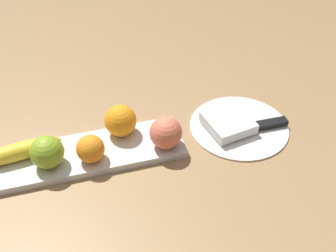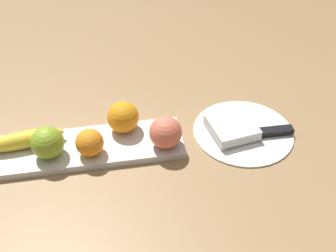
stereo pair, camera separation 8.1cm
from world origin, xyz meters
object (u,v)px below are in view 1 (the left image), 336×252
orange_near_apple (92,149)px  orange_near_banana (122,120)px  peach (167,132)px  dinner_plate (240,126)px  fruit_tray (90,153)px  banana (22,151)px  folded_napkin (229,122)px  knife (265,125)px  apple (48,152)px

orange_near_apple → orange_near_banana: size_ratio=0.83×
peach → dinner_plate: bearing=-171.5°
fruit_tray → orange_near_apple: orange_near_apple is taller
banana → orange_near_apple: (-0.15, 0.05, 0.01)m
orange_near_apple → dinner_plate: bearing=-175.6°
peach → fruit_tray: bearing=-9.5°
peach → dinner_plate: size_ratio=0.30×
folded_napkin → knife: (-0.09, 0.02, -0.01)m
banana → dinner_plate: banana is taller
orange_near_apple → orange_near_banana: bearing=-139.4°
orange_near_apple → folded_napkin: bearing=-175.2°
apple → orange_near_apple: 0.09m
banana → orange_near_apple: orange_near_apple is taller
fruit_tray → banana: (0.14, -0.02, 0.03)m
folded_napkin → orange_near_banana: bearing=-9.0°
orange_near_apple → knife: size_ratio=0.35×
banana → folded_napkin: (-0.49, 0.02, -0.02)m
peach → folded_napkin: 0.17m
fruit_tray → knife: knife is taller
orange_near_apple → knife: orange_near_apple is taller
folded_napkin → knife: 0.09m
folded_napkin → knife: folded_napkin is taller
knife → fruit_tray: bearing=-2.1°
apple → folded_napkin: apple is taller
fruit_tray → knife: bearing=176.9°
apple → peach: peach is taller
apple → banana: size_ratio=0.40×
folded_napkin → dinner_plate: bearing=180.0°
dinner_plate → folded_napkin: (0.03, -0.00, 0.02)m
fruit_tray → peach: 0.19m
apple → orange_near_banana: orange_near_banana is taller
apple → orange_near_banana: 0.18m
fruit_tray → peach: (-0.18, 0.03, 0.05)m
orange_near_banana → dinner_plate: size_ratio=0.31×
orange_near_apple → dinner_plate: orange_near_apple is taller
orange_near_banana → peach: size_ratio=1.01×
banana → orange_near_banana: orange_near_banana is taller
apple → knife: size_ratio=0.41×
fruit_tray → dinner_plate: fruit_tray is taller
apple → orange_near_banana: bearing=-160.3°
peach → orange_near_banana: bearing=-37.9°
orange_near_banana → dinner_plate: bearing=172.0°
orange_near_banana → knife: bearing=169.4°
apple → banana: bearing=-34.2°
folded_napkin → orange_near_apple: bearing=4.8°
fruit_tray → orange_near_banana: 0.11m
apple → orange_near_banana: size_ratio=0.98×
orange_near_banana → folded_napkin: 0.27m
peach → knife: size_ratio=0.42×
peach → orange_near_apple: bearing=-0.4°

